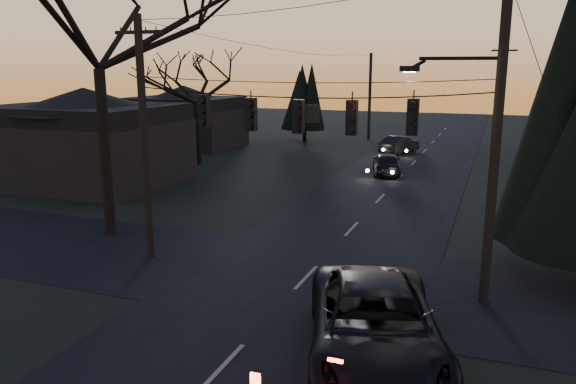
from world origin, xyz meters
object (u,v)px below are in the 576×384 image
at_px(utility_pole_far_r, 496,159).
at_px(suv_near, 375,326).
at_px(sedan_oncoming_b, 400,145).
at_px(sedan_oncoming_a, 387,164).
at_px(utility_pole_far_l, 368,139).
at_px(utility_pole_right, 483,302).
at_px(utility_pole_left, 151,256).

xyz_separation_m(utility_pole_far_r, suv_near, (-2.30, -32.50, 0.90)).
distance_m(suv_near, sedan_oncoming_b, 33.04).
bearing_deg(sedan_oncoming_a, utility_pole_far_l, -87.01).
height_order(utility_pole_right, sedan_oncoming_b, utility_pole_right).
relative_size(utility_pole_left, utility_pole_far_l, 1.06).
relative_size(utility_pole_right, utility_pole_far_r, 1.18).
height_order(utility_pole_right, sedan_oncoming_a, utility_pole_right).
relative_size(utility_pole_right, sedan_oncoming_a, 2.37).
height_order(suv_near, sedan_oncoming_b, suv_near).
bearing_deg(sedan_oncoming_a, utility_pole_right, 95.78).
distance_m(utility_pole_far_r, sedan_oncoming_a, 11.25).
bearing_deg(utility_pole_far_l, sedan_oncoming_b, -61.54).
distance_m(utility_pole_left, suv_near, 10.28).
relative_size(utility_pole_far_l, sedan_oncoming_b, 1.90).
bearing_deg(sedan_oncoming_b, utility_pole_right, 123.30).
height_order(utility_pole_right, utility_pole_far_r, utility_pole_right).
bearing_deg(sedan_oncoming_b, sedan_oncoming_a, 113.46).
xyz_separation_m(suv_near, sedan_oncoming_b, (-4.95, 32.66, -0.21)).
bearing_deg(utility_pole_far_l, utility_pole_left, -90.00).
relative_size(utility_pole_right, utility_pole_left, 1.18).
height_order(sedan_oncoming_a, sedan_oncoming_b, sedan_oncoming_a).
relative_size(utility_pole_right, suv_near, 1.55).
bearing_deg(suv_near, utility_pole_far_r, 68.90).
xyz_separation_m(utility_pole_far_l, suv_near, (9.20, -40.50, 0.90)).
xyz_separation_m(utility_pole_left, suv_near, (9.20, -4.50, 0.90)).
relative_size(utility_pole_left, sedan_oncoming_b, 2.02).
height_order(utility_pole_right, suv_near, utility_pole_right).
bearing_deg(utility_pole_right, utility_pole_far_r, 90.00).
relative_size(utility_pole_left, sedan_oncoming_a, 2.02).
xyz_separation_m(utility_pole_far_l, sedan_oncoming_a, (5.00, -17.15, 0.72)).
xyz_separation_m(utility_pole_right, utility_pole_far_r, (0.00, 28.00, 0.00)).
bearing_deg(suv_near, utility_pole_right, 45.90).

